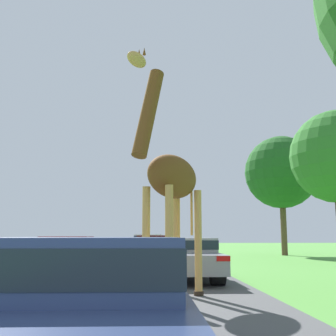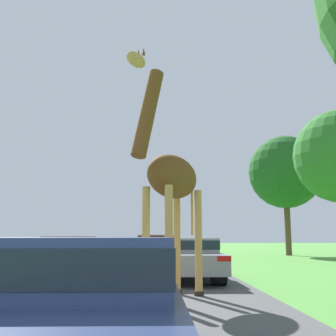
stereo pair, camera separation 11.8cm
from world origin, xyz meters
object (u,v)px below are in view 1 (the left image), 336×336
Objects in this scene: car_queue_right at (185,257)px; car_far_ahead at (148,245)px; car_queue_left at (155,248)px; car_lead_maroon at (85,303)px; car_verge_right at (67,253)px; giraffe_near_road at (169,178)px; tree_centre_back at (281,172)px.

car_far_ahead is (-1.19, 14.38, 0.07)m from car_queue_right.
car_queue_left is at bearing -87.03° from car_far_ahead.
car_lead_maroon reaches higher than car_queue_right.
car_queue_right is at bearing 79.54° from car_lead_maroon.
car_queue_right is at bearing -83.74° from car_queue_left.
car_far_ahead is (0.46, 23.27, 0.05)m from car_lead_maroon.
car_lead_maroon is at bearing -78.23° from car_verge_right.
car_queue_left reaches higher than car_queue_right.
giraffe_near_road is 4.27m from car_queue_right.
car_queue_right is (0.63, 3.78, -1.87)m from giraffe_near_road.
giraffe_near_road is 0.62× the size of tree_centre_back.
car_queue_left is 13.20m from tree_centre_back.
giraffe_near_road is 1.11× the size of car_far_ahead.
car_lead_maroon is 0.97× the size of car_queue_right.
tree_centre_back reaches higher than car_verge_right.
car_queue_left is at bearing -54.25° from giraffe_near_road.
tree_centre_back reaches higher than car_lead_maroon.
car_queue_right is at bearing -31.97° from car_verge_right.
giraffe_near_road is 1.09× the size of car_queue_left.
car_lead_maroon is 9.04m from car_queue_right.
car_queue_right is 0.54× the size of tree_centre_back.
car_lead_maroon is 0.53× the size of tree_centre_back.
car_lead_maroon is 11.64m from car_verge_right.
car_verge_right is at bearing -103.41° from car_far_ahead.
car_queue_right is 1.10× the size of car_verge_right.
giraffe_near_road is at bearing -88.98° from car_queue_left.
car_verge_right is at bearing 101.77° from car_lead_maroon.
car_queue_left is 6.76m from car_far_ahead.
car_lead_maroon is (-1.01, -5.11, -1.86)m from giraffe_near_road.
tree_centre_back is (9.32, 1.56, 4.96)m from car_far_ahead.
car_verge_right reaches higher than car_queue_right.
car_far_ahead is (-0.35, 6.75, 0.03)m from car_queue_left.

